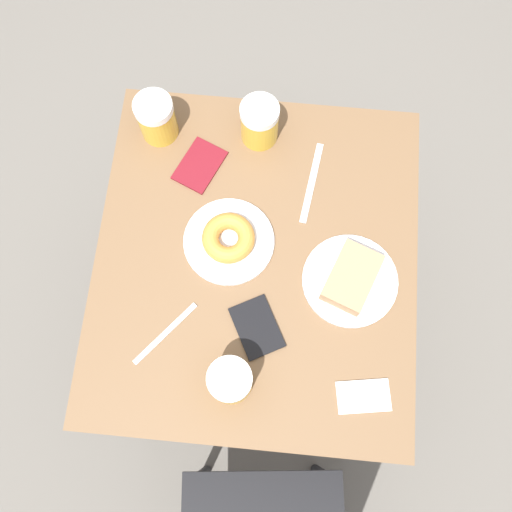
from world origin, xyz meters
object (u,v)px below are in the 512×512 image
Objects in this scene: plate_with_cake at (351,279)px; passport_near_edge at (200,165)px; beer_mug_center at (157,118)px; beer_mug_right at (231,381)px; beer_mug_left at (260,122)px; knife at (312,183)px; passport_far_edge at (257,327)px; plate_with_donut at (229,239)px; napkin_folded at (363,396)px; fork at (165,333)px.

plate_with_cake is 1.44× the size of passport_near_edge.
beer_mug_center and beer_mug_right have the same top height.
beer_mug_left is 0.19m from knife.
beer_mug_center is 0.79× the size of passport_far_edge.
plate_with_cake is at bearing -147.79° from passport_far_edge.
plate_with_cake reaches higher than plate_with_donut.
passport_near_edge reaches higher than knife.
beer_mug_center is (0.48, -0.34, 0.04)m from plate_with_cake.
passport_near_edge is 0.42m from passport_far_edge.
plate_with_cake is at bearing 113.54° from knife.
napkin_folded is 0.82× the size of fork.
beer_mug_right reaches higher than passport_near_edge.
passport_near_edge reaches higher than napkin_folded.
plate_with_cake is at bearing 145.93° from passport_near_edge.
beer_mug_right reaches higher than plate_with_cake.
napkin_folded is at bearing 152.40° from passport_far_edge.
passport_far_edge is at bearing -170.85° from fork.
napkin_folded is at bearing 106.42° from knife.
plate_with_donut is 0.34m from beer_mug_center.
knife is at bearing -137.23° from plate_with_donut.
passport_near_edge and passport_far_edge have the same top height.
napkin_folded is at bearing 131.60° from beer_mug_center.
beer_mug_left is at bearing -107.62° from fork.
knife is (-0.14, -0.49, -0.06)m from beer_mug_right.
plate_with_donut is 0.46m from napkin_folded.
plate_with_cake is 1.03× the size of plate_with_donut.
passport_near_edge is at bearing 141.92° from beer_mug_center.
beer_mug_left reaches higher than plate_with_donut.
napkin_folded is at bearing 135.46° from plate_with_donut.
beer_mug_center is 0.80× the size of passport_near_edge.
plate_with_donut is 0.25m from knife.
plate_with_cake is at bearing -80.71° from napkin_folded.
beer_mug_center reaches higher than knife.
passport_near_edge is (0.13, -0.50, -0.06)m from beer_mug_right.
plate_with_donut reaches higher than napkin_folded.
plate_with_donut is at bearing 42.77° from knife.
passport_near_edge is (0.09, -0.19, -0.02)m from plate_with_donut.
beer_mug_left is (0.24, -0.35, 0.04)m from plate_with_cake.
plate_with_donut is 1.40× the size of passport_near_edge.
beer_mug_left is at bearing -90.35° from beer_mug_right.
plate_with_donut is 0.25m from fork.
fork is at bearing 21.57° from plate_with_cake.
passport_far_edge is at bearing 113.29° from plate_with_donut.
passport_far_edge is (-0.28, 0.46, -0.06)m from beer_mug_center.
beer_mug_right is (0.24, 0.25, 0.04)m from plate_with_cake.
fork is 0.20m from passport_far_edge.
napkin_folded is (-0.28, 0.00, -0.06)m from beer_mug_right.
napkin_folded is at bearing 179.84° from beer_mug_right.
beer_mug_right is 0.57× the size of knife.
fork is at bearing -30.56° from beer_mug_right.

